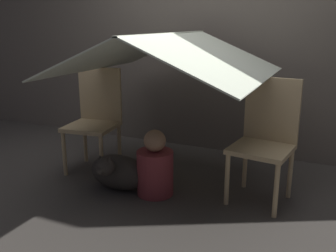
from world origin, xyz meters
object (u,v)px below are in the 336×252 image
(dog, at_px, (118,172))
(chair_left, at_px, (95,116))
(person_front, at_px, (155,168))
(chair_right, at_px, (265,136))

(dog, bearing_deg, chair_left, 141.25)
(chair_left, height_order, person_front, chair_left)
(chair_left, distance_m, chair_right, 1.56)
(person_front, bearing_deg, chair_right, 20.53)
(chair_left, height_order, chair_right, same)
(chair_right, xyz_separation_m, dog, (-1.11, -0.36, -0.35))
(chair_right, relative_size, dog, 1.85)
(chair_left, bearing_deg, dog, -45.57)
(chair_left, relative_size, person_front, 1.75)
(chair_right, bearing_deg, dog, -154.13)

